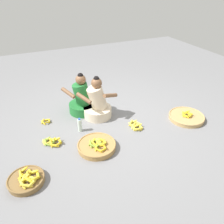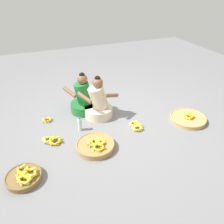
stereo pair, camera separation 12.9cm
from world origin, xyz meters
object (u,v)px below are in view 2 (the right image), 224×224
(banana_basket_mid_right, at_px, (96,145))
(banana_basket_back_center, at_px, (24,177))
(loose_bananas_back_left, at_px, (136,127))
(loose_bananas_front_right, at_px, (51,140))
(vendor_woman_front, at_px, (98,104))
(banana_basket_near_vendor, at_px, (188,118))
(loose_bananas_front_left, at_px, (47,120))
(water_bottle, at_px, (80,124))
(vendor_woman_behind, at_px, (84,99))

(banana_basket_mid_right, relative_size, banana_basket_back_center, 1.26)
(banana_basket_back_center, distance_m, loose_bananas_back_left, 1.94)
(loose_bananas_front_right, bearing_deg, vendor_woman_front, 25.15)
(vendor_woman_front, relative_size, loose_bananas_front_right, 2.51)
(banana_basket_near_vendor, height_order, loose_bananas_front_left, banana_basket_near_vendor)
(banana_basket_mid_right, distance_m, loose_bananas_front_right, 0.74)
(banana_basket_mid_right, height_order, water_bottle, water_bottle)
(banana_basket_near_vendor, bearing_deg, banana_basket_back_center, -173.08)
(vendor_woman_behind, distance_m, loose_bananas_back_left, 1.14)
(banana_basket_back_center, height_order, water_bottle, water_bottle)
(banana_basket_near_vendor, relative_size, loose_bananas_front_right, 2.01)
(vendor_woman_front, relative_size, water_bottle, 3.19)
(vendor_woman_front, distance_m, banana_basket_near_vendor, 1.66)
(loose_bananas_front_right, bearing_deg, water_bottle, 14.86)
(banana_basket_near_vendor, xyz_separation_m, loose_bananas_front_left, (-2.39, 0.94, -0.02))
(vendor_woman_front, distance_m, banana_basket_mid_right, 0.95)
(banana_basket_back_center, xyz_separation_m, water_bottle, (0.96, 0.80, 0.06))
(vendor_woman_front, relative_size, banana_basket_mid_right, 1.37)
(banana_basket_near_vendor, relative_size, banana_basket_back_center, 1.38)
(loose_bananas_front_right, bearing_deg, loose_bananas_back_left, -6.78)
(banana_basket_back_center, bearing_deg, vendor_woman_behind, 49.02)
(vendor_woman_behind, relative_size, loose_bananas_front_left, 4.15)
(vendor_woman_front, relative_size, vendor_woman_behind, 1.01)
(banana_basket_mid_right, relative_size, loose_bananas_front_left, 3.07)
(loose_bananas_front_left, bearing_deg, banana_basket_back_center, -110.02)
(vendor_woman_behind, xyz_separation_m, water_bottle, (-0.24, -0.58, -0.14))
(banana_basket_near_vendor, height_order, banana_basket_mid_right, banana_basket_mid_right)
(loose_bananas_back_left, bearing_deg, loose_bananas_front_left, 150.41)
(vendor_woman_front, xyz_separation_m, loose_bananas_front_right, (-0.96, -0.45, -0.23))
(banana_basket_mid_right, bearing_deg, water_bottle, 100.20)
(vendor_woman_front, height_order, loose_bananas_back_left, vendor_woman_front)
(banana_basket_mid_right, bearing_deg, vendor_woman_behind, 82.74)
(vendor_woman_behind, height_order, loose_bananas_back_left, vendor_woman_behind)
(loose_bananas_front_right, relative_size, loose_bananas_back_left, 1.01)
(banana_basket_mid_right, distance_m, banana_basket_back_center, 1.09)
(vendor_woman_behind, bearing_deg, banana_basket_near_vendor, -31.85)
(vendor_woman_behind, xyz_separation_m, banana_basket_near_vendor, (1.66, -1.03, -0.21))
(vendor_woman_front, xyz_separation_m, loose_bananas_back_left, (0.47, -0.62, -0.23))
(banana_basket_back_center, bearing_deg, banana_basket_mid_right, 13.43)
(banana_basket_mid_right, height_order, banana_basket_back_center, banana_basket_back_center)
(loose_bananas_back_left, relative_size, water_bottle, 1.27)
(vendor_woman_behind, relative_size, loose_bananas_front_right, 2.48)
(vendor_woman_behind, xyz_separation_m, banana_basket_back_center, (-1.20, -1.38, -0.20))
(loose_bananas_back_left, distance_m, water_bottle, 0.97)
(vendor_woman_front, distance_m, banana_basket_back_center, 1.80)
(banana_basket_near_vendor, xyz_separation_m, loose_bananas_front_right, (-2.42, 0.31, -0.01))
(banana_basket_back_center, distance_m, loose_bananas_front_left, 1.37)
(loose_bananas_front_right, height_order, loose_bananas_front_left, loose_bananas_front_right)
(water_bottle, bearing_deg, loose_bananas_back_left, -18.52)
(banana_basket_near_vendor, xyz_separation_m, water_bottle, (-1.91, 0.45, 0.07))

